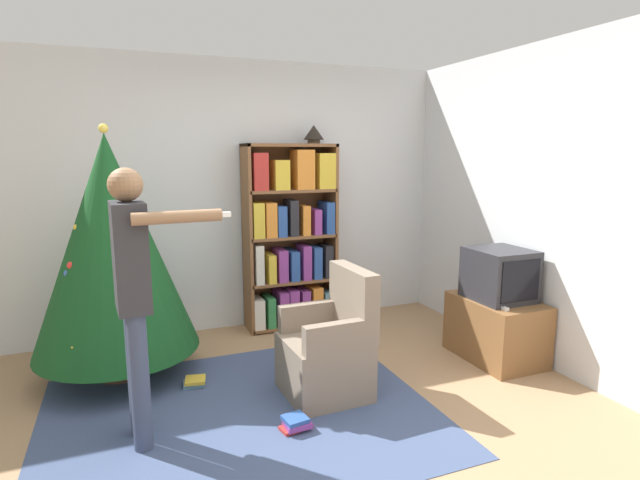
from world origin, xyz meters
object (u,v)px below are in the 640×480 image
at_px(standing_person, 134,285).
at_px(table_lamp, 314,133).
at_px(christmas_tree, 112,245).
at_px(bookshelf, 290,239).
at_px(armchair, 329,351).
at_px(television, 500,274).

xyz_separation_m(standing_person, table_lamp, (1.74, 1.63, 0.94)).
bearing_deg(christmas_tree, standing_person, -83.01).
height_order(standing_person, table_lamp, table_lamp).
bearing_deg(table_lamp, bookshelf, -177.36).
bearing_deg(armchair, television, 89.90).
xyz_separation_m(television, standing_person, (-2.84, -0.20, 0.24)).
xyz_separation_m(television, christmas_tree, (-2.96, 0.83, 0.31)).
relative_size(standing_person, table_lamp, 8.25).
relative_size(bookshelf, television, 3.76).
distance_m(television, armchair, 1.60).
relative_size(bookshelf, armchair, 1.97).
xyz_separation_m(bookshelf, armchair, (-0.20, -1.47, -0.57)).
height_order(christmas_tree, table_lamp, table_lamp).
bearing_deg(bookshelf, christmas_tree, -159.88).
height_order(television, christmas_tree, christmas_tree).
bearing_deg(bookshelf, table_lamp, 2.64).
relative_size(armchair, table_lamp, 4.60).
height_order(bookshelf, armchair, bookshelf).
bearing_deg(table_lamp, television, -52.36).
distance_m(armchair, table_lamp, 2.22).
bearing_deg(television, table_lamp, 127.64).
height_order(television, standing_person, standing_person).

